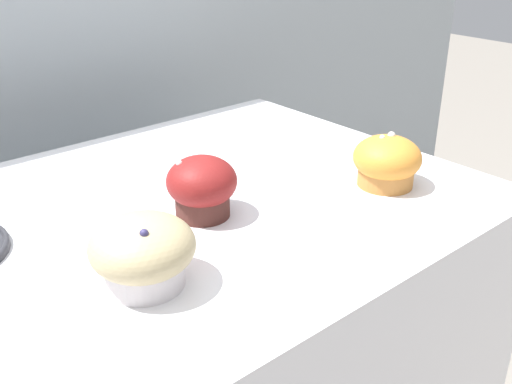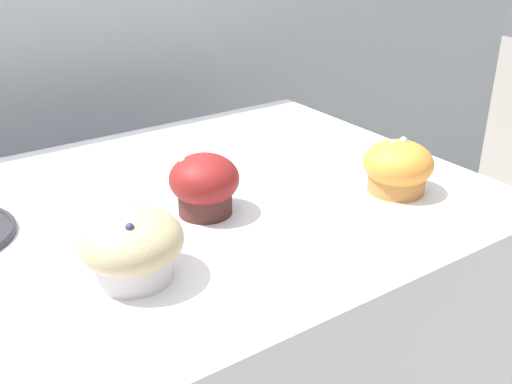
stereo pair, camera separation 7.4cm
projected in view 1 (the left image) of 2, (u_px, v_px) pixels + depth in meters
The scene contains 3 objects.
muffin_front_center at pixel (387, 162), 0.88m from camera, with size 0.10×0.10×0.08m.
muffin_back_left at pixel (143, 252), 0.64m from camera, with size 0.12×0.12×0.08m.
muffin_back_right at pixel (202, 187), 0.79m from camera, with size 0.09×0.09×0.08m.
Camera 1 is at (-0.33, -0.64, 1.31)m, focal length 42.00 mm.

